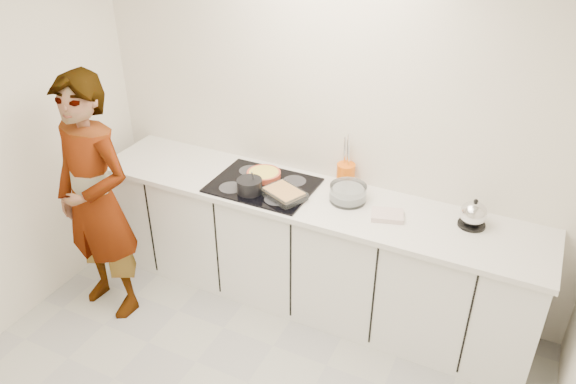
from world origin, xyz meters
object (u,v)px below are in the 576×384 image
at_px(hob, 263,185).
at_px(kettle, 473,215).
at_px(tart_dish, 264,174).
at_px(mixing_bowl, 348,194).
at_px(baking_dish, 284,193).
at_px(cook, 96,201).
at_px(saucepan, 250,186).
at_px(utensil_crock, 346,175).

xyz_separation_m(hob, kettle, (1.43, 0.13, 0.08)).
distance_m(hob, tart_dish, 0.11).
bearing_deg(mixing_bowl, baking_dish, -156.83).
xyz_separation_m(tart_dish, cook, (-0.89, -0.77, -0.04)).
distance_m(hob, saucepan, 0.15).
bearing_deg(baking_dish, hob, 156.43).
bearing_deg(cook, kettle, 24.80).
relative_size(tart_dish, utensil_crock, 1.58).
xyz_separation_m(tart_dish, kettle, (1.47, 0.04, 0.05)).
height_order(hob, baking_dish, baking_dish).
relative_size(hob, mixing_bowl, 2.55).
bearing_deg(saucepan, utensil_crock, 36.72).
bearing_deg(baking_dish, kettle, 10.63).
relative_size(mixing_bowl, cook, 0.16).
bearing_deg(kettle, tart_dish, -178.64).
relative_size(saucepan, mixing_bowl, 0.64).
relative_size(hob, kettle, 3.67).
bearing_deg(hob, baking_dish, -23.57).
distance_m(utensil_crock, cook, 1.74).
relative_size(kettle, utensil_crock, 1.20).
distance_m(tart_dish, mixing_bowl, 0.66).
bearing_deg(tart_dish, kettle, 1.36).
bearing_deg(cook, mixing_bowl, 31.78).
bearing_deg(kettle, hob, -174.60).
bearing_deg(cook, hob, 41.57).
relative_size(hob, baking_dish, 2.15).
xyz_separation_m(saucepan, mixing_bowl, (0.64, 0.21, -0.01)).
bearing_deg(baking_dish, saucepan, -170.21).
relative_size(tart_dish, cook, 0.14).
bearing_deg(saucepan, mixing_bowl, 18.31).
bearing_deg(utensil_crock, saucepan, -143.28).
bearing_deg(utensil_crock, kettle, -8.77).
bearing_deg(mixing_bowl, saucepan, -161.69).
height_order(hob, kettle, kettle).
height_order(tart_dish, baking_dish, baking_dish).
bearing_deg(hob, cook, -144.38).
bearing_deg(saucepan, hob, 76.86).
xyz_separation_m(baking_dish, kettle, (1.21, 0.23, 0.04)).
bearing_deg(tart_dish, utensil_crock, 17.24).
relative_size(utensil_crock, cook, 0.09).
height_order(tart_dish, cook, cook).
bearing_deg(mixing_bowl, kettle, 4.00).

